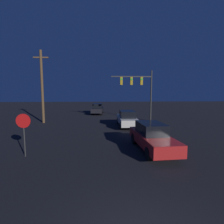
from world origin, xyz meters
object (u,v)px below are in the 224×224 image
traffic_signal_mast (139,87)px  utility_pole (42,86)px  stop_sign (24,127)px  car_near (152,137)px  car_far (98,109)px  car_mid (127,118)px

traffic_signal_mast → utility_pole: bearing=-177.4°
stop_sign → utility_pole: bearing=103.1°
car_near → utility_pole: (-9.58, 9.91, 3.33)m
car_far → stop_sign: 18.76m
car_near → car_mid: 7.22m
car_near → stop_sign: 7.21m
car_near → stop_sign: size_ratio=2.08×
car_near → stop_sign: bearing=1.2°
traffic_signal_mast → stop_sign: (-8.56, -11.06, -2.46)m
car_near → car_mid: size_ratio=1.02×
car_near → traffic_signal_mast: (1.43, 10.41, 3.27)m
car_far → traffic_signal_mast: traffic_signal_mast is taller
car_far → car_near: bearing=105.2°
car_near → car_far: size_ratio=1.00×
car_mid → traffic_signal_mast: 4.96m
stop_sign → utility_pole: utility_pole is taller
car_far → traffic_signal_mast: 9.54m
stop_sign → utility_pole: 11.13m
car_far → traffic_signal_mast: bearing=128.3°
car_mid → car_far: 11.03m
car_far → utility_pole: size_ratio=0.60×
traffic_signal_mast → utility_pole: utility_pole is taller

